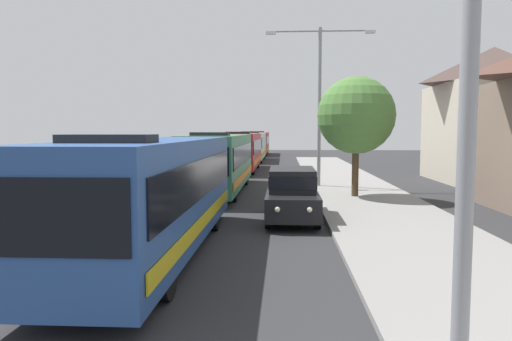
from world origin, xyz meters
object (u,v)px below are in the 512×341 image
(white_suv, at_px, (292,192))
(bus_rear, at_px, (258,142))
(roadside_tree, at_px, (356,116))
(bus_middle, at_px, (242,150))
(bus_second_in_line, at_px, (220,160))
(bus_fourth_in_line, at_px, (252,145))
(streetlamp_mid, at_px, (320,90))
(bus_lead, at_px, (156,191))

(white_suv, bearing_deg, bus_rear, 94.46)
(white_suv, xyz_separation_m, roadside_tree, (3.12, 5.63, 2.96))
(bus_middle, bearing_deg, bus_second_in_line, -90.00)
(bus_second_in_line, height_order, white_suv, bus_second_in_line)
(bus_second_in_line, height_order, bus_rear, same)
(bus_second_in_line, bearing_deg, white_suv, -65.31)
(bus_second_in_line, bearing_deg, bus_middle, 90.00)
(bus_fourth_in_line, bearing_deg, white_suv, -83.90)
(white_suv, distance_m, streetlamp_mid, 11.09)
(bus_second_in_line, height_order, streetlamp_mid, streetlamp_mid)
(bus_second_in_line, bearing_deg, bus_lead, -90.00)
(bus_middle, xyz_separation_m, roadside_tree, (6.82, -16.02, 2.31))
(bus_fourth_in_line, bearing_deg, bus_rear, 90.00)
(bus_rear, distance_m, white_suv, 47.57)
(bus_second_in_line, height_order, bus_fourth_in_line, same)
(bus_middle, relative_size, bus_rear, 1.01)
(bus_fourth_in_line, height_order, bus_rear, same)
(bus_second_in_line, height_order, roadside_tree, roadside_tree)
(bus_middle, distance_m, bus_fourth_in_line, 12.96)
(bus_rear, bearing_deg, white_suv, -85.54)
(bus_middle, xyz_separation_m, white_suv, (3.70, -21.65, -0.66))
(white_suv, bearing_deg, bus_lead, -126.14)
(bus_second_in_line, distance_m, white_suv, 8.88)
(bus_lead, distance_m, streetlamp_mid, 16.45)
(streetlamp_mid, relative_size, roadside_tree, 1.56)
(bus_lead, relative_size, bus_middle, 0.97)
(bus_lead, height_order, roadside_tree, roadside_tree)
(bus_second_in_line, relative_size, white_suv, 2.43)
(bus_middle, bearing_deg, streetlamp_mid, -65.18)
(roadside_tree, bearing_deg, bus_fourth_in_line, 103.24)
(bus_second_in_line, relative_size, bus_rear, 1.04)
(bus_fourth_in_line, distance_m, streetlamp_mid, 25.51)
(bus_second_in_line, xyz_separation_m, bus_fourth_in_line, (-0.00, 26.57, -0.00))
(bus_lead, bearing_deg, white_suv, 53.86)
(white_suv, relative_size, streetlamp_mid, 0.55)
(bus_lead, xyz_separation_m, white_suv, (3.70, 5.06, -0.66))
(bus_middle, bearing_deg, roadside_tree, -66.94)
(streetlamp_mid, bearing_deg, bus_second_in_line, -160.26)
(bus_middle, distance_m, streetlamp_mid, 13.43)
(bus_rear, xyz_separation_m, white_suv, (3.70, -47.43, -0.66))
(bus_middle, xyz_separation_m, bus_rear, (-0.00, 25.78, -0.00))
(bus_fourth_in_line, height_order, roadside_tree, roadside_tree)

